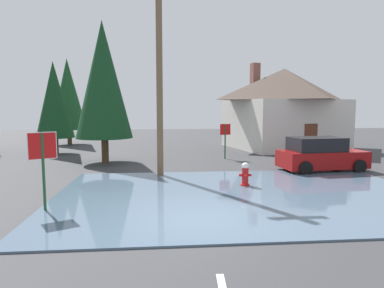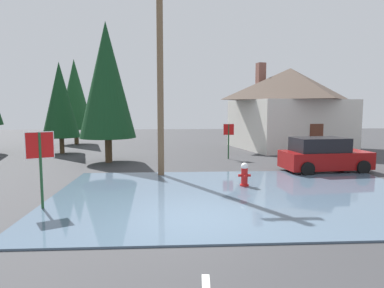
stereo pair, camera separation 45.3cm
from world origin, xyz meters
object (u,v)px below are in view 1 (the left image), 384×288
Objects in this scene: pine_tree_mid_left at (68,94)px; pine_tree_far_center at (103,80)px; parked_car at (320,155)px; house at (283,107)px; stop_sign_near at (43,155)px; utility_pole at (159,70)px; fire_hydrant at (245,175)px; stop_sign_far at (225,134)px; pine_tree_short_left at (54,100)px.

pine_tree_far_center is (4.55, -9.85, 0.39)m from pine_tree_mid_left.
pine_tree_far_center is (-10.83, 3.42, 3.78)m from parked_car.
parked_car is 20.59m from pine_tree_mid_left.
house is 1.31× the size of pine_tree_mid_left.
stop_sign_near is 0.26× the size of utility_pole.
stop_sign_far reaches higher than fire_hydrant.
stop_sign_near is 2.47× the size of fire_hydrant.
pine_tree_far_center is (-12.44, -6.08, 1.44)m from house.
fire_hydrant is at bearing -35.78° from utility_pole.
utility_pole is (3.36, 4.91, 3.01)m from stop_sign_near.
parked_car is at bearing 4.54° from utility_pole.
stop_sign_far is at bearing 85.43° from fire_hydrant.
utility_pole reaches higher than pine_tree_far_center.
pine_tree_far_center is (0.28, 8.94, 2.87)m from stop_sign_near.
stop_sign_near is 1.11× the size of stop_sign_far.
pine_tree_short_left is at bearing -172.59° from house.
utility_pole reaches higher than stop_sign_near.
house is (12.72, 15.02, 1.44)m from stop_sign_near.
stop_sign_near is 7.22m from fire_hydrant.
pine_tree_far_center reaches higher than house.
stop_sign_far is at bearing -136.35° from house.
parked_car is at bearing 26.44° from stop_sign_near.
utility_pole reaches higher than house.
pine_tree_mid_left is (-10.92, 16.24, 3.71)m from fire_hydrant.
pine_tree_far_center reaches higher than parked_car.
house is 1.20× the size of pine_tree_far_center.
pine_tree_mid_left is at bearing 123.91° from fire_hydrant.
pine_tree_short_left is at bearing 134.64° from fire_hydrant.
stop_sign_near is 12.17m from stop_sign_far.
house is 17.43m from pine_tree_mid_left.
pine_tree_far_center is at bearing 134.88° from fire_hydrant.
house is at bearing -12.49° from pine_tree_mid_left.
pine_tree_short_left is (-14.69, 7.38, 2.80)m from parked_car.
fire_hydrant is at bearing -45.12° from pine_tree_far_center.
pine_tree_far_center is (-6.37, 6.40, 4.10)m from fire_hydrant.
utility_pole is at bearing -52.56° from pine_tree_far_center.
pine_tree_short_left reaches higher than fire_hydrant.
stop_sign_far is 14.85m from pine_tree_mid_left.
pine_tree_far_center reaches higher than stop_sign_near.
utility_pole is at bearing -61.18° from pine_tree_mid_left.
house reaches higher than pine_tree_short_left.
pine_tree_mid_left is (-15.38, 13.26, 3.40)m from parked_car.
parked_car is 0.55× the size of pine_tree_far_center.
stop_sign_far is at bearing 53.56° from stop_sign_near.
stop_sign_near is 0.56× the size of parked_car.
stop_sign_far is at bearing 132.38° from parked_car.
pine_tree_mid_left is 1.17× the size of pine_tree_short_left.
utility_pole is 1.28× the size of pine_tree_mid_left.
stop_sign_near is 0.39× the size of pine_tree_short_left.
pine_tree_short_left is (-6.95, 7.99, -1.12)m from utility_pole.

